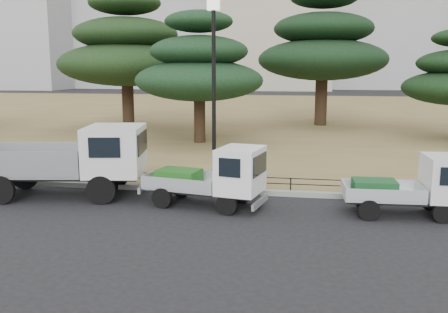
% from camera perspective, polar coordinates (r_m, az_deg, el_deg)
% --- Properties ---
extents(ground, '(220.00, 220.00, 0.00)m').
position_cam_1_polar(ground, '(13.52, -1.47, -6.90)').
color(ground, black).
extents(lawn, '(120.00, 56.00, 0.15)m').
position_cam_1_polar(lawn, '(43.52, 6.53, 4.89)').
color(lawn, olive).
rests_on(lawn, ground).
extents(curb, '(120.00, 0.25, 0.16)m').
position_cam_1_polar(curb, '(15.96, 0.37, -3.95)').
color(curb, gray).
rests_on(curb, ground).
extents(truck_large, '(5.31, 2.81, 2.20)m').
position_cam_1_polar(truck_large, '(16.08, -17.00, -0.13)').
color(truck_large, black).
rests_on(truck_large, ground).
extents(truck_kei_front, '(3.55, 2.00, 1.77)m').
position_cam_1_polar(truck_kei_front, '(14.26, -1.24, -2.34)').
color(truck_kei_front, black).
rests_on(truck_kei_front, ground).
extents(truck_kei_rear, '(3.22, 1.51, 1.66)m').
position_cam_1_polar(truck_kei_rear, '(14.35, 20.88, -3.15)').
color(truck_kei_rear, black).
rests_on(truck_kei_rear, ground).
extents(street_lamp, '(0.56, 0.56, 6.24)m').
position_cam_1_polar(street_lamp, '(15.87, -1.19, 11.61)').
color(street_lamp, black).
rests_on(street_lamp, lawn).
extents(pipe_fence, '(38.00, 0.04, 0.40)m').
position_cam_1_polar(pipe_fence, '(16.02, 0.46, -2.57)').
color(pipe_fence, black).
rests_on(pipe_fence, lawn).
extents(pine_west_near, '(8.43, 8.43, 8.43)m').
position_cam_1_polar(pine_west_near, '(32.25, -11.11, 11.78)').
color(pine_west_near, black).
rests_on(pine_west_near, lawn).
extents(pine_center_left, '(6.53, 6.53, 6.64)m').
position_cam_1_polar(pine_center_left, '(25.65, -2.85, 10.14)').
color(pine_center_left, black).
rests_on(pine_center_left, lawn).
extents(pine_center_right, '(8.55, 8.55, 9.07)m').
position_cam_1_polar(pine_center_right, '(34.21, 11.23, 12.32)').
color(pine_center_right, black).
rests_on(pine_center_right, lawn).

